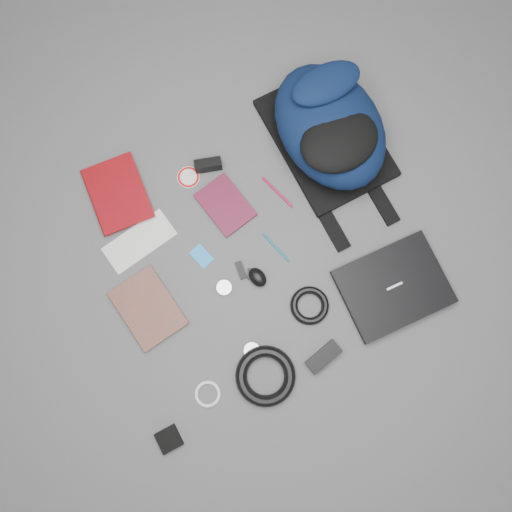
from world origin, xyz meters
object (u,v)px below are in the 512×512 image
object	(u,v)px
mouse	(258,277)
power_brick	(324,357)
backpack	(330,127)
pouch	(169,439)
comic_book	(126,323)
compact_camera	(208,165)
laptop	(393,287)
textbook_red	(92,204)
dvd_case	(225,205)

from	to	relation	value
mouse	power_brick	xyz separation A→B (m)	(0.11, -0.33, -0.00)
backpack	pouch	xyz separation A→B (m)	(-0.88, -0.79, -0.10)
comic_book	compact_camera	distance (m)	0.63
laptop	comic_book	size ratio (longest dim) A/B	1.43
textbook_red	compact_camera	xyz separation A→B (m)	(0.44, -0.01, 0.01)
mouse	pouch	size ratio (longest dim) A/B	1.01
backpack	compact_camera	bearing A→B (deg)	166.49
textbook_red	dvd_case	bearing A→B (deg)	-22.64
backpack	compact_camera	distance (m)	0.45
dvd_case	pouch	bearing A→B (deg)	-140.34
comic_book	dvd_case	xyz separation A→B (m)	(0.46, 0.28, -0.00)
power_brick	pouch	distance (m)	0.58
pouch	mouse	bearing A→B (deg)	40.97
comic_book	dvd_case	bearing A→B (deg)	16.62
compact_camera	dvd_case	bearing A→B (deg)	-76.03
textbook_red	pouch	bearing A→B (deg)	-92.02
laptop	mouse	xyz separation A→B (m)	(-0.43, 0.19, 0.00)
power_brick	dvd_case	bearing A→B (deg)	82.73
mouse	pouch	xyz separation A→B (m)	(-0.46, -0.40, -0.01)
dvd_case	compact_camera	distance (m)	0.16
textbook_red	pouch	xyz separation A→B (m)	(-0.00, -0.85, -0.00)
compact_camera	power_brick	world-z (taller)	compact_camera
backpack	dvd_case	world-z (taller)	backpack
dvd_case	backpack	bearing A→B (deg)	-3.26
power_brick	pouch	world-z (taller)	power_brick
compact_camera	power_brick	xyz separation A→B (m)	(0.14, -0.77, -0.01)
laptop	compact_camera	world-z (taller)	compact_camera
power_brick	mouse	bearing A→B (deg)	89.79
comic_book	backpack	bearing A→B (deg)	9.09
textbook_red	mouse	distance (m)	0.65
pouch	laptop	bearing A→B (deg)	13.09
textbook_red	power_brick	size ratio (longest dim) A/B	2.12
comic_book	power_brick	size ratio (longest dim) A/B	2.00
compact_camera	textbook_red	bearing A→B (deg)	-170.59
comic_book	mouse	world-z (taller)	mouse
laptop	power_brick	xyz separation A→B (m)	(-0.31, -0.14, -0.00)
mouse	comic_book	bearing A→B (deg)	161.94
laptop	comic_book	distance (m)	0.93
backpack	laptop	size ratio (longest dim) A/B	1.53
mouse	laptop	bearing A→B (deg)	-41.20
comic_book	compact_camera	size ratio (longest dim) A/B	2.54
backpack	textbook_red	xyz separation A→B (m)	(-0.87, 0.06, -0.10)
backpack	textbook_red	size ratio (longest dim) A/B	2.07
textbook_red	power_brick	bearing A→B (deg)	-55.71
backpack	textbook_red	bearing A→B (deg)	168.78
textbook_red	compact_camera	distance (m)	0.44
backpack	mouse	size ratio (longest dim) A/B	7.31
mouse	power_brick	bearing A→B (deg)	-87.78
textbook_red	comic_book	world-z (taller)	textbook_red
laptop	compact_camera	distance (m)	0.78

